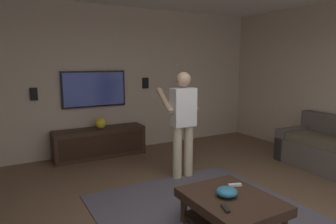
{
  "coord_description": "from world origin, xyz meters",
  "views": [
    {
      "loc": [
        -2.27,
        1.98,
        1.79
      ],
      "look_at": [
        1.3,
        -0.04,
        1.11
      ],
      "focal_mm": 32.67,
      "sensor_mm": 36.0,
      "label": 1
    }
  ],
  "objects_px": {
    "person_standing": "(183,118)",
    "remote_black": "(225,209)",
    "bowl": "(227,192)",
    "coffee_table": "(231,206)",
    "media_console": "(100,143)",
    "vase_round": "(101,123)",
    "wall_speaker_right": "(34,94)",
    "tv": "(94,89)",
    "remote_white": "(235,185)",
    "wall_speaker_left": "(145,83)"
  },
  "relations": [
    {
      "from": "remote_white",
      "to": "wall_speaker_right",
      "type": "xyz_separation_m",
      "value": [
        3.29,
        1.71,
        0.82
      ]
    },
    {
      "from": "media_console",
      "to": "tv",
      "type": "xyz_separation_m",
      "value": [
        0.24,
        -0.0,
        1.0
      ]
    },
    {
      "from": "tv",
      "to": "remote_white",
      "type": "distance_m",
      "value": 3.45
    },
    {
      "from": "vase_round",
      "to": "wall_speaker_right",
      "type": "relative_size",
      "value": 1.0
    },
    {
      "from": "wall_speaker_left",
      "to": "wall_speaker_right",
      "type": "xyz_separation_m",
      "value": [
        0.0,
        2.15,
        -0.12
      ]
    },
    {
      "from": "remote_white",
      "to": "remote_black",
      "type": "xyz_separation_m",
      "value": [
        -0.39,
        0.46,
        0.0
      ]
    },
    {
      "from": "person_standing",
      "to": "remote_black",
      "type": "distance_m",
      "value": 1.97
    },
    {
      "from": "wall_speaker_right",
      "to": "person_standing",
      "type": "bearing_deg",
      "value": -134.93
    },
    {
      "from": "tv",
      "to": "remote_white",
      "type": "height_order",
      "value": "tv"
    },
    {
      "from": "tv",
      "to": "person_standing",
      "type": "xyz_separation_m",
      "value": [
        -1.87,
        -0.82,
        -0.34
      ]
    },
    {
      "from": "wall_speaker_right",
      "to": "coffee_table",
      "type": "bearing_deg",
      "value": -156.91
    },
    {
      "from": "remote_white",
      "to": "wall_speaker_left",
      "type": "bearing_deg",
      "value": -77.84
    },
    {
      "from": "coffee_table",
      "to": "remote_black",
      "type": "bearing_deg",
      "value": 128.53
    },
    {
      "from": "media_console",
      "to": "coffee_table",
      "type": "bearing_deg",
      "value": 7.44
    },
    {
      "from": "vase_round",
      "to": "wall_speaker_left",
      "type": "xyz_separation_m",
      "value": [
        0.28,
        -1.06,
        0.69
      ]
    },
    {
      "from": "remote_white",
      "to": "remote_black",
      "type": "distance_m",
      "value": 0.6
    },
    {
      "from": "bowl",
      "to": "remote_white",
      "type": "xyz_separation_m",
      "value": [
        0.17,
        -0.26,
        -0.04
      ]
    },
    {
      "from": "vase_round",
      "to": "bowl",
      "type": "bearing_deg",
      "value": -173.44
    },
    {
      "from": "media_console",
      "to": "tv",
      "type": "distance_m",
      "value": 1.03
    },
    {
      "from": "bowl",
      "to": "wall_speaker_right",
      "type": "height_order",
      "value": "wall_speaker_right"
    },
    {
      "from": "coffee_table",
      "to": "person_standing",
      "type": "xyz_separation_m",
      "value": [
        1.6,
        -0.4,
        0.64
      ]
    },
    {
      "from": "media_console",
      "to": "remote_black",
      "type": "height_order",
      "value": "media_console"
    },
    {
      "from": "person_standing",
      "to": "remote_black",
      "type": "xyz_separation_m",
      "value": [
        -1.79,
        0.64,
        -0.52
      ]
    },
    {
      "from": "media_console",
      "to": "remote_black",
      "type": "xyz_separation_m",
      "value": [
        -3.42,
        -0.18,
        0.14
      ]
    },
    {
      "from": "coffee_table",
      "to": "media_console",
      "type": "height_order",
      "value": "media_console"
    },
    {
      "from": "bowl",
      "to": "coffee_table",
      "type": "bearing_deg",
      "value": -131.04
    },
    {
      "from": "coffee_table",
      "to": "media_console",
      "type": "distance_m",
      "value": 3.26
    },
    {
      "from": "coffee_table",
      "to": "wall_speaker_left",
      "type": "distance_m",
      "value": 3.7
    },
    {
      "from": "remote_white",
      "to": "bowl",
      "type": "bearing_deg",
      "value": 52.21
    },
    {
      "from": "remote_black",
      "to": "wall_speaker_right",
      "type": "height_order",
      "value": "wall_speaker_right"
    },
    {
      "from": "coffee_table",
      "to": "remote_white",
      "type": "height_order",
      "value": "remote_white"
    },
    {
      "from": "vase_round",
      "to": "wall_speaker_left",
      "type": "relative_size",
      "value": 1.0
    },
    {
      "from": "coffee_table",
      "to": "tv",
      "type": "bearing_deg",
      "value": 6.93
    },
    {
      "from": "bowl",
      "to": "remote_black",
      "type": "xyz_separation_m",
      "value": [
        -0.22,
        0.2,
        -0.04
      ]
    },
    {
      "from": "tv",
      "to": "wall_speaker_left",
      "type": "xyz_separation_m",
      "value": [
        0.01,
        -1.08,
        0.08
      ]
    },
    {
      "from": "remote_white",
      "to": "remote_black",
      "type": "relative_size",
      "value": 1.0
    },
    {
      "from": "media_console",
      "to": "vase_round",
      "type": "relative_size",
      "value": 7.73
    },
    {
      "from": "coffee_table",
      "to": "tv",
      "type": "xyz_separation_m",
      "value": [
        3.47,
        0.42,
        0.98
      ]
    },
    {
      "from": "person_standing",
      "to": "wall_speaker_left",
      "type": "height_order",
      "value": "person_standing"
    },
    {
      "from": "person_standing",
      "to": "wall_speaker_right",
      "type": "relative_size",
      "value": 7.45
    },
    {
      "from": "person_standing",
      "to": "vase_round",
      "type": "bearing_deg",
      "value": 29.14
    },
    {
      "from": "wall_speaker_left",
      "to": "coffee_table",
      "type": "bearing_deg",
      "value": 169.25
    },
    {
      "from": "coffee_table",
      "to": "tv",
      "type": "height_order",
      "value": "tv"
    },
    {
      "from": "remote_black",
      "to": "media_console",
      "type": "bearing_deg",
      "value": -157.08
    },
    {
      "from": "coffee_table",
      "to": "remote_black",
      "type": "distance_m",
      "value": 0.33
    },
    {
      "from": "media_console",
      "to": "remote_black",
      "type": "distance_m",
      "value": 3.43
    },
    {
      "from": "tv",
      "to": "coffee_table",
      "type": "bearing_deg",
      "value": 6.93
    },
    {
      "from": "coffee_table",
      "to": "tv",
      "type": "distance_m",
      "value": 3.63
    },
    {
      "from": "coffee_table",
      "to": "vase_round",
      "type": "distance_m",
      "value": 3.25
    },
    {
      "from": "tv",
      "to": "person_standing",
      "type": "relative_size",
      "value": 0.74
    }
  ]
}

